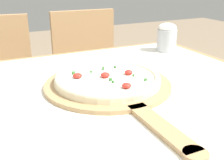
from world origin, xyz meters
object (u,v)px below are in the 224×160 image
(chair_right, at_px, (89,75))
(flour_cup, at_px, (167,37))
(pizza, at_px, (108,78))
(pizza_peel, at_px, (111,87))

(chair_right, distance_m, flour_cup, 0.63)
(pizza, bearing_deg, pizza_peel, -89.78)
(pizza, bearing_deg, flour_cup, 33.34)
(pizza, height_order, chair_right, chair_right)
(pizza_peel, xyz_separation_m, chair_right, (0.23, 0.80, -0.26))
(pizza, bearing_deg, chair_right, 73.54)
(pizza, distance_m, flour_cup, 0.48)
(pizza_peel, height_order, flour_cup, flour_cup)
(pizza_peel, distance_m, flour_cup, 0.49)
(chair_right, relative_size, flour_cup, 7.22)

